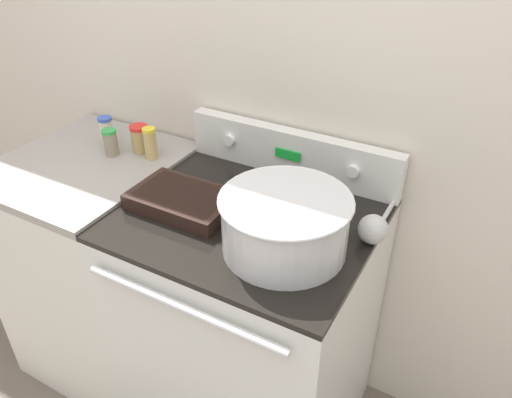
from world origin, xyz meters
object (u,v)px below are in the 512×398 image
casserole_dish (183,200)px  spice_jar_green_cap (111,142)px  spice_jar_red_cap (140,138)px  spice_jar_blue_cap (107,131)px  spice_jar_yellow_cap (150,143)px  ladle (374,228)px  mixing_bowl (285,221)px

casserole_dish → spice_jar_green_cap: 0.44m
spice_jar_red_cap → spice_jar_blue_cap: 0.14m
spice_jar_yellow_cap → spice_jar_blue_cap: size_ratio=1.05×
ladle → spice_jar_green_cap: bearing=179.2°
casserole_dish → spice_jar_red_cap: bearing=148.2°
casserole_dish → spice_jar_red_cap: 0.41m
ladle → spice_jar_red_cap: size_ratio=3.18×
casserole_dish → spice_jar_red_cap: size_ratio=3.16×
ladle → spice_jar_yellow_cap: size_ratio=2.76×
spice_jar_red_cap → spice_jar_blue_cap: bearing=-172.5°
mixing_bowl → casserole_dish: (-0.36, 0.03, -0.06)m
casserole_dish → spice_jar_yellow_cap: spice_jar_yellow_cap is taller
mixing_bowl → spice_jar_green_cap: (-0.78, 0.17, -0.03)m
mixing_bowl → spice_jar_red_cap: (-0.70, 0.24, -0.03)m
spice_jar_green_cap → spice_jar_blue_cap: bearing=142.0°
casserole_dish → spice_jar_blue_cap: (-0.49, 0.19, 0.04)m
spice_jar_blue_cap → casserole_dish: bearing=-21.8°
spice_jar_green_cap → ladle: bearing=-0.8°
spice_jar_blue_cap → ladle: bearing=-3.7°
spice_jar_red_cap → spice_jar_green_cap: (-0.07, -0.07, -0.00)m
spice_jar_yellow_cap → spice_jar_red_cap: spice_jar_yellow_cap is taller
casserole_dish → spice_jar_green_cap: size_ratio=3.26×
mixing_bowl → ladle: bearing=38.7°
spice_jar_yellow_cap → spice_jar_green_cap: 0.15m
mixing_bowl → spice_jar_yellow_cap: bearing=160.8°
spice_jar_blue_cap → mixing_bowl: bearing=-15.0°
mixing_bowl → spice_jar_green_cap: size_ratio=3.66×
casserole_dish → spice_jar_green_cap: (-0.42, 0.14, 0.03)m
casserole_dish → spice_jar_green_cap: spice_jar_green_cap is taller
mixing_bowl → spice_jar_yellow_cap: (-0.64, 0.22, -0.02)m
mixing_bowl → spice_jar_red_cap: bearing=160.8°
mixing_bowl → spice_jar_red_cap: size_ratio=3.55×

